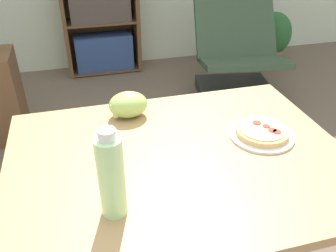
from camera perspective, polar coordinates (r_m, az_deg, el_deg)
The scene contains 7 objects.
dining_table at distance 1.26m, azimuth 1.80°, elevation -8.58°, with size 1.14×0.86×0.74m.
pizza_on_plate at distance 1.33m, azimuth 14.83°, elevation -1.02°, with size 0.23×0.23×0.04m.
grape_bunch at distance 1.40m, azimuth -6.40°, elevation 3.42°, with size 0.15×0.12×0.10m.
drink_bottle at distance 0.93m, azimuth -9.08°, elevation -7.93°, with size 0.07×0.07×0.27m.
lounge_chair_far at distance 3.16m, azimuth 10.93°, elevation 9.71°, with size 0.78×0.86×0.88m.
bookshelf at distance 3.56m, azimuth -11.04°, elevation 19.26°, with size 0.71×0.31×1.48m.
potted_plant_floor at distance 3.94m, azimuth 16.37°, elevation 13.44°, with size 0.39×0.33×0.54m.
Camera 1 is at (-0.23, -1.03, 1.45)m, focal length 38.00 mm.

